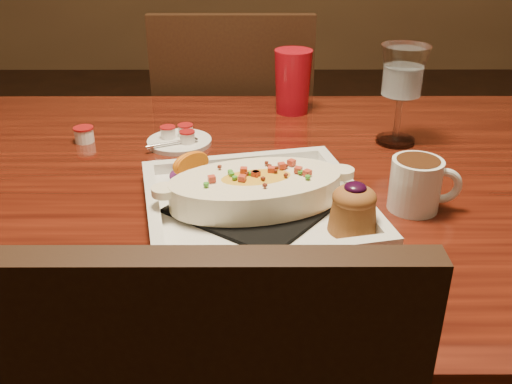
{
  "coord_description": "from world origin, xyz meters",
  "views": [
    {
      "loc": [
        0.06,
        -0.87,
        1.17
      ],
      "look_at": [
        0.06,
        -0.09,
        0.77
      ],
      "focal_mm": 40.0,
      "sensor_mm": 36.0,
      "label": 1
    }
  ],
  "objects_px": {
    "coffee_mug": "(417,183)",
    "goblet": "(403,77)",
    "plate": "(262,197)",
    "chair_far": "(235,159)",
    "table": "(224,227)",
    "saucer": "(179,139)",
    "red_tumbler": "(293,82)"
  },
  "relations": [
    {
      "from": "chair_far",
      "to": "plate",
      "type": "distance_m",
      "value": 0.81
    },
    {
      "from": "chair_far",
      "to": "saucer",
      "type": "xyz_separation_m",
      "value": [
        -0.09,
        -0.48,
        0.25
      ]
    },
    {
      "from": "goblet",
      "to": "red_tumbler",
      "type": "distance_m",
      "value": 0.27
    },
    {
      "from": "goblet",
      "to": "saucer",
      "type": "xyz_separation_m",
      "value": [
        -0.42,
        -0.01,
        -0.12
      ]
    },
    {
      "from": "red_tumbler",
      "to": "chair_far",
      "type": "bearing_deg",
      "value": 115.19
    },
    {
      "from": "chair_far",
      "to": "coffee_mug",
      "type": "height_order",
      "value": "chair_far"
    },
    {
      "from": "plate",
      "to": "saucer",
      "type": "distance_m",
      "value": 0.32
    },
    {
      "from": "table",
      "to": "goblet",
      "type": "bearing_deg",
      "value": 25.65
    },
    {
      "from": "table",
      "to": "coffee_mug",
      "type": "relative_size",
      "value": 13.99
    },
    {
      "from": "table",
      "to": "chair_far",
      "type": "xyz_separation_m",
      "value": [
        -0.0,
        0.63,
        -0.15
      ]
    },
    {
      "from": "table",
      "to": "coffee_mug",
      "type": "bearing_deg",
      "value": -20.04
    },
    {
      "from": "table",
      "to": "chair_far",
      "type": "distance_m",
      "value": 0.65
    },
    {
      "from": "red_tumbler",
      "to": "table",
      "type": "bearing_deg",
      "value": -112.29
    },
    {
      "from": "chair_far",
      "to": "goblet",
      "type": "distance_m",
      "value": 0.68
    },
    {
      "from": "plate",
      "to": "goblet",
      "type": "xyz_separation_m",
      "value": [
        0.26,
        0.28,
        0.1
      ]
    },
    {
      "from": "goblet",
      "to": "table",
      "type": "bearing_deg",
      "value": -154.35
    },
    {
      "from": "coffee_mug",
      "to": "goblet",
      "type": "xyz_separation_m",
      "value": [
        0.03,
        0.27,
        0.09
      ]
    },
    {
      "from": "saucer",
      "to": "chair_far",
      "type": "bearing_deg",
      "value": 79.4
    },
    {
      "from": "chair_far",
      "to": "goblet",
      "type": "xyz_separation_m",
      "value": [
        0.33,
        -0.47,
        0.37
      ]
    },
    {
      "from": "table",
      "to": "plate",
      "type": "relative_size",
      "value": 3.95
    },
    {
      "from": "table",
      "to": "coffee_mug",
      "type": "height_order",
      "value": "coffee_mug"
    },
    {
      "from": "table",
      "to": "plate",
      "type": "height_order",
      "value": "plate"
    },
    {
      "from": "table",
      "to": "chair_far",
      "type": "height_order",
      "value": "chair_far"
    },
    {
      "from": "table",
      "to": "goblet",
      "type": "xyz_separation_m",
      "value": [
        0.33,
        0.16,
        0.23
      ]
    },
    {
      "from": "table",
      "to": "saucer",
      "type": "bearing_deg",
      "value": 121.05
    },
    {
      "from": "coffee_mug",
      "to": "saucer",
      "type": "distance_m",
      "value": 0.47
    },
    {
      "from": "chair_far",
      "to": "plate",
      "type": "relative_size",
      "value": 2.45
    },
    {
      "from": "plate",
      "to": "chair_far",
      "type": "bearing_deg",
      "value": 82.59
    },
    {
      "from": "plate",
      "to": "saucer",
      "type": "height_order",
      "value": "plate"
    },
    {
      "from": "goblet",
      "to": "saucer",
      "type": "bearing_deg",
      "value": -178.92
    },
    {
      "from": "table",
      "to": "plate",
      "type": "bearing_deg",
      "value": -62.61
    },
    {
      "from": "coffee_mug",
      "to": "saucer",
      "type": "relative_size",
      "value": 0.87
    }
  ]
}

